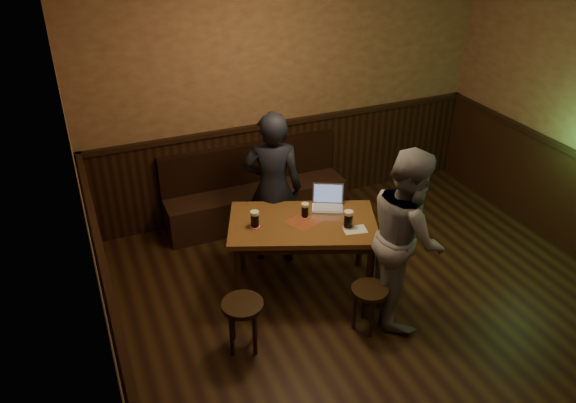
% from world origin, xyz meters
% --- Properties ---
extents(room, '(5.04, 6.04, 2.84)m').
position_xyz_m(room, '(0.00, 0.22, 1.20)').
color(room, black).
rests_on(room, ground).
extents(bench, '(2.20, 0.50, 0.95)m').
position_xyz_m(bench, '(-0.56, 2.75, 0.31)').
color(bench, black).
rests_on(bench, ground).
extents(pub_table, '(1.64, 1.29, 0.77)m').
position_xyz_m(pub_table, '(-0.56, 1.33, 0.67)').
color(pub_table, brown).
rests_on(pub_table, ground).
extents(stool_left, '(0.49, 0.49, 0.50)m').
position_xyz_m(stool_left, '(-1.40, 0.72, 0.40)').
color(stool_left, black).
rests_on(stool_left, ground).
extents(stool_right, '(0.41, 0.41, 0.46)m').
position_xyz_m(stool_right, '(-0.25, 0.51, 0.37)').
color(stool_right, black).
rests_on(stool_right, ground).
extents(pint_left, '(0.11, 0.11, 0.17)m').
position_xyz_m(pint_left, '(-1.01, 1.43, 0.85)').
color(pint_left, '#B21523').
rests_on(pint_left, pub_table).
extents(pint_mid, '(0.10, 0.10, 0.15)m').
position_xyz_m(pint_mid, '(-0.50, 1.41, 0.85)').
color(pint_mid, '#B21523').
rests_on(pint_mid, pub_table).
extents(pint_right, '(0.11, 0.11, 0.18)m').
position_xyz_m(pint_right, '(-0.19, 1.08, 0.86)').
color(pint_right, '#B21523').
rests_on(pint_right, pub_table).
extents(laptop, '(0.40, 0.37, 0.22)m').
position_xyz_m(laptop, '(-0.20, 1.51, 0.83)').
color(laptop, silver).
rests_on(laptop, pub_table).
extents(menu, '(0.25, 0.19, 0.00)m').
position_xyz_m(menu, '(-0.15, 1.01, 0.77)').
color(menu, silver).
rests_on(menu, pub_table).
extents(person_suit, '(0.74, 0.63, 1.72)m').
position_xyz_m(person_suit, '(-0.64, 1.92, 0.86)').
color(person_suit, black).
rests_on(person_suit, ground).
extents(person_grey, '(0.90, 1.01, 1.72)m').
position_xyz_m(person_grey, '(0.16, 0.62, 0.86)').
color(person_grey, gray).
rests_on(person_grey, ground).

